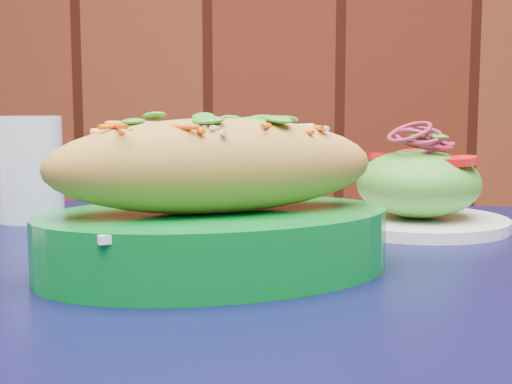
{
  "coord_description": "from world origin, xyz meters",
  "views": [
    {
      "loc": [
        0.22,
        0.82,
        0.89
      ],
      "look_at": [
        0.2,
        1.43,
        0.81
      ],
      "focal_mm": 50.0,
      "sensor_mm": 36.0,
      "label": 1
    }
  ],
  "objects": [
    {
      "name": "water_glass",
      "position": [
        -0.07,
        1.63,
        0.81
      ],
      "size": [
        0.08,
        0.08,
        0.12
      ],
      "primitive_type": "cylinder",
      "color": "silver",
      "rests_on": "cafe_table"
    },
    {
      "name": "cafe_table",
      "position": [
        0.23,
        1.39,
        0.66
      ],
      "size": [
        0.85,
        0.85,
        0.75
      ],
      "rotation": [
        0.0,
        0.0,
        -0.06
      ],
      "color": "black",
      "rests_on": "ground"
    },
    {
      "name": "salad_plate",
      "position": [
        0.37,
        1.6,
        0.79
      ],
      "size": [
        0.2,
        0.2,
        0.11
      ],
      "rotation": [
        0.0,
        0.0,
        0.39
      ],
      "color": "white",
      "rests_on": "cafe_table"
    },
    {
      "name": "banh_mi_basket",
      "position": [
        0.17,
        1.38,
        0.8
      ],
      "size": [
        0.34,
        0.28,
        0.13
      ],
      "rotation": [
        0.0,
        0.0,
        0.38
      ],
      "color": "#047521",
      "rests_on": "cafe_table"
    }
  ]
}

